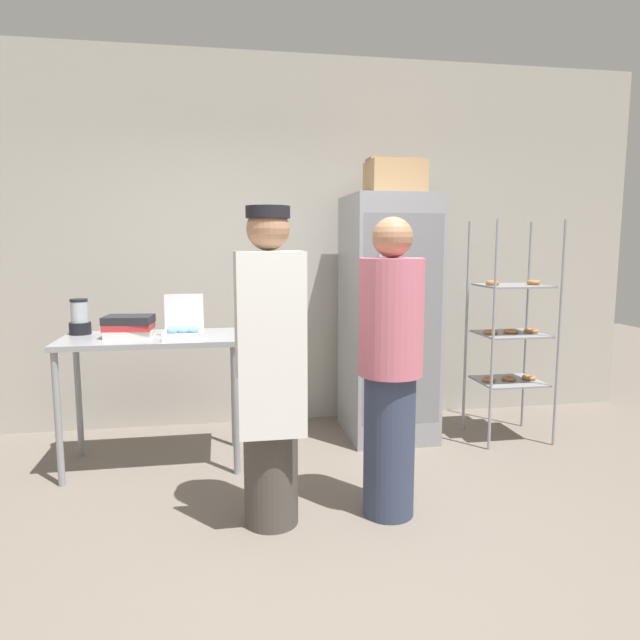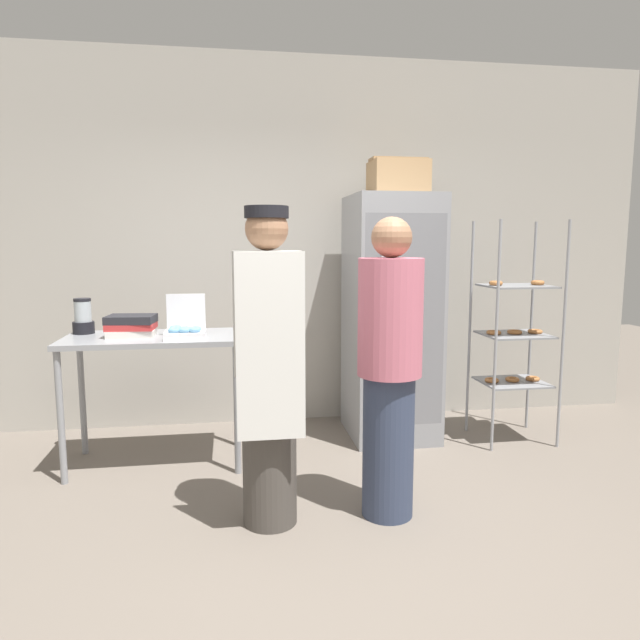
{
  "view_description": "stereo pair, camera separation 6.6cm",
  "coord_description": "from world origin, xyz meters",
  "px_view_note": "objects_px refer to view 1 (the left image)",
  "views": [
    {
      "loc": [
        -0.53,
        -2.66,
        1.55
      ],
      "look_at": [
        0.06,
        0.68,
        1.09
      ],
      "focal_mm": 32.0,
      "sensor_mm": 36.0,
      "label": 1
    },
    {
      "loc": [
        -0.46,
        -2.67,
        1.55
      ],
      "look_at": [
        0.06,
        0.68,
        1.09
      ],
      "focal_mm": 32.0,
      "sensor_mm": 36.0,
      "label": 2
    }
  ],
  "objects_px": {
    "blender_pitcher": "(80,319)",
    "baking_rack": "(511,334)",
    "refrigerator": "(388,318)",
    "person_baker": "(270,364)",
    "cardboard_storage_box": "(395,178)",
    "person_customer": "(390,367)",
    "binder_stack": "(129,326)",
    "donut_box": "(183,331)"
  },
  "relations": [
    {
      "from": "baking_rack",
      "to": "blender_pitcher",
      "type": "xyz_separation_m",
      "value": [
        -3.2,
        0.09,
        0.18
      ]
    },
    {
      "from": "donut_box",
      "to": "binder_stack",
      "type": "xyz_separation_m",
      "value": [
        -0.37,
        0.14,
        0.02
      ]
    },
    {
      "from": "donut_box",
      "to": "person_customer",
      "type": "distance_m",
      "value": 1.46
    },
    {
      "from": "donut_box",
      "to": "person_baker",
      "type": "bearing_deg",
      "value": -59.64
    },
    {
      "from": "donut_box",
      "to": "blender_pitcher",
      "type": "bearing_deg",
      "value": 156.68
    },
    {
      "from": "refrigerator",
      "to": "cardboard_storage_box",
      "type": "bearing_deg",
      "value": 43.9
    },
    {
      "from": "refrigerator",
      "to": "blender_pitcher",
      "type": "height_order",
      "value": "refrigerator"
    },
    {
      "from": "binder_stack",
      "to": "donut_box",
      "type": "bearing_deg",
      "value": -20.33
    },
    {
      "from": "refrigerator",
      "to": "blender_pitcher",
      "type": "bearing_deg",
      "value": -175.93
    },
    {
      "from": "baking_rack",
      "to": "person_customer",
      "type": "distance_m",
      "value": 1.7
    },
    {
      "from": "donut_box",
      "to": "person_customer",
      "type": "bearing_deg",
      "value": -36.42
    },
    {
      "from": "baking_rack",
      "to": "binder_stack",
      "type": "height_order",
      "value": "baking_rack"
    },
    {
      "from": "refrigerator",
      "to": "person_customer",
      "type": "relative_size",
      "value": 1.13
    },
    {
      "from": "baking_rack",
      "to": "person_customer",
      "type": "relative_size",
      "value": 1.02
    },
    {
      "from": "blender_pitcher",
      "to": "person_baker",
      "type": "xyz_separation_m",
      "value": [
        1.22,
        -1.17,
        -0.12
      ]
    },
    {
      "from": "person_baker",
      "to": "baking_rack",
      "type": "bearing_deg",
      "value": 28.56
    },
    {
      "from": "cardboard_storage_box",
      "to": "person_customer",
      "type": "distance_m",
      "value": 1.88
    },
    {
      "from": "person_customer",
      "to": "blender_pitcher",
      "type": "bearing_deg",
      "value": 148.16
    },
    {
      "from": "baking_rack",
      "to": "binder_stack",
      "type": "relative_size",
      "value": 5.12
    },
    {
      "from": "donut_box",
      "to": "person_baker",
      "type": "height_order",
      "value": "person_baker"
    },
    {
      "from": "binder_stack",
      "to": "person_customer",
      "type": "bearing_deg",
      "value": -33.04
    },
    {
      "from": "refrigerator",
      "to": "cardboard_storage_box",
      "type": "distance_m",
      "value": 1.09
    },
    {
      "from": "blender_pitcher",
      "to": "binder_stack",
      "type": "xyz_separation_m",
      "value": [
        0.35,
        -0.17,
        -0.04
      ]
    },
    {
      "from": "cardboard_storage_box",
      "to": "person_baker",
      "type": "height_order",
      "value": "cardboard_storage_box"
    },
    {
      "from": "refrigerator",
      "to": "binder_stack",
      "type": "relative_size",
      "value": 5.71
    },
    {
      "from": "person_baker",
      "to": "person_customer",
      "type": "relative_size",
      "value": 1.03
    },
    {
      "from": "donut_box",
      "to": "person_customer",
      "type": "xyz_separation_m",
      "value": [
        1.17,
        -0.87,
        -0.1
      ]
    },
    {
      "from": "person_baker",
      "to": "person_customer",
      "type": "distance_m",
      "value": 0.67
    },
    {
      "from": "baking_rack",
      "to": "binder_stack",
      "type": "xyz_separation_m",
      "value": [
        -2.85,
        -0.08,
        0.15
      ]
    },
    {
      "from": "donut_box",
      "to": "person_baker",
      "type": "distance_m",
      "value": 1.0
    },
    {
      "from": "baking_rack",
      "to": "donut_box",
      "type": "distance_m",
      "value": 2.5
    },
    {
      "from": "refrigerator",
      "to": "person_baker",
      "type": "relative_size",
      "value": 1.1
    },
    {
      "from": "person_customer",
      "to": "person_baker",
      "type": "bearing_deg",
      "value": 179.37
    },
    {
      "from": "blender_pitcher",
      "to": "cardboard_storage_box",
      "type": "bearing_deg",
      "value": 5.18
    },
    {
      "from": "blender_pitcher",
      "to": "baking_rack",
      "type": "bearing_deg",
      "value": -1.62
    },
    {
      "from": "cardboard_storage_box",
      "to": "donut_box",
      "type": "bearing_deg",
      "value": -162.07
    },
    {
      "from": "binder_stack",
      "to": "person_customer",
      "type": "distance_m",
      "value": 1.84
    },
    {
      "from": "refrigerator",
      "to": "person_baker",
      "type": "bearing_deg",
      "value": -128.52
    },
    {
      "from": "blender_pitcher",
      "to": "person_customer",
      "type": "height_order",
      "value": "person_customer"
    },
    {
      "from": "refrigerator",
      "to": "donut_box",
      "type": "bearing_deg",
      "value": -163.15
    },
    {
      "from": "baking_rack",
      "to": "person_customer",
      "type": "bearing_deg",
      "value": -140.37
    },
    {
      "from": "refrigerator",
      "to": "donut_box",
      "type": "height_order",
      "value": "refrigerator"
    }
  ]
}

